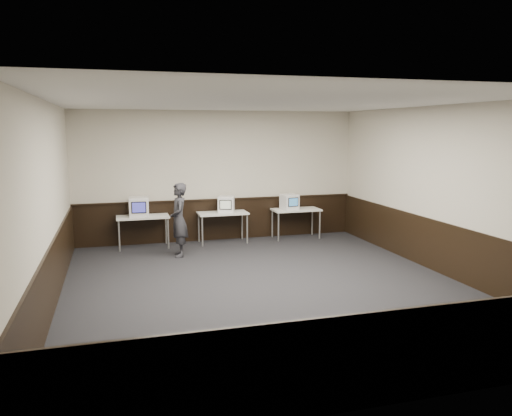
{
  "coord_description": "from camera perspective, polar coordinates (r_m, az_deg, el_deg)",
  "views": [
    {
      "loc": [
        -2.51,
        -8.1,
        2.75
      ],
      "look_at": [
        0.27,
        1.6,
        1.15
      ],
      "focal_mm": 35.0,
      "sensor_mm": 36.0,
      "label": 1
    }
  ],
  "objects": [
    {
      "name": "wainscot_right",
      "position": [
        10.32,
        20.02,
        -4.14
      ],
      "size": [
        0.04,
        7.98,
        1.0
      ],
      "primitive_type": "cube",
      "color": "black",
      "rests_on": "right_wall"
    },
    {
      "name": "right_wall",
      "position": [
        10.15,
        20.45,
        1.93
      ],
      "size": [
        0.0,
        8.0,
        8.0
      ],
      "primitive_type": "plane",
      "rotation": [
        1.57,
        0.0,
        -1.57
      ],
      "color": "beige",
      "rests_on": "ground"
    },
    {
      "name": "person",
      "position": [
        10.94,
        -8.81,
        -1.35
      ],
      "size": [
        0.4,
        0.6,
        1.6
      ],
      "primitive_type": "imported",
      "rotation": [
        0.0,
        0.0,
        -1.6
      ],
      "color": "#28282E",
      "rests_on": "ground"
    },
    {
      "name": "desk_center",
      "position": [
        12.15,
        -3.83,
        -0.83
      ],
      "size": [
        1.2,
        0.6,
        0.75
      ],
      "color": "silver",
      "rests_on": "ground"
    },
    {
      "name": "emac_left",
      "position": [
        11.83,
        -13.25,
        0.12
      ],
      "size": [
        0.46,
        0.5,
        0.44
      ],
      "rotation": [
        0.0,
        0.0,
        -0.05
      ],
      "color": "white",
      "rests_on": "desk_left"
    },
    {
      "name": "desk_right",
      "position": [
        12.68,
        4.6,
        -0.42
      ],
      "size": [
        1.2,
        0.6,
        0.75
      ],
      "color": "silver",
      "rests_on": "ground"
    },
    {
      "name": "wainscot_back",
      "position": [
        12.54,
        -4.19,
        -1.35
      ],
      "size": [
        6.98,
        0.04,
        1.0
      ],
      "primitive_type": "cube",
      "color": "black",
      "rests_on": "back_wall"
    },
    {
      "name": "wainscot_left",
      "position": [
        8.47,
        -22.14,
        -7.09
      ],
      "size": [
        0.04,
        7.98,
        1.0
      ],
      "primitive_type": "cube",
      "color": "black",
      "rests_on": "left_wall"
    },
    {
      "name": "wainscot_front",
      "position": [
        5.33,
        14.44,
        -16.3
      ],
      "size": [
        6.98,
        0.04,
        1.0
      ],
      "primitive_type": "cube",
      "color": "black",
      "rests_on": "front_wall"
    },
    {
      "name": "desk_left",
      "position": [
        11.9,
        -12.81,
        -1.24
      ],
      "size": [
        1.2,
        0.6,
        0.75
      ],
      "color": "silver",
      "rests_on": "ground"
    },
    {
      "name": "wainscot_rail",
      "position": [
        12.44,
        -4.19,
        0.99
      ],
      "size": [
        6.98,
        0.06,
        0.04
      ],
      "primitive_type": "cube",
      "color": "black",
      "rests_on": "wainscot_back"
    },
    {
      "name": "front_wall",
      "position": [
        4.94,
        15.06,
        -4.77
      ],
      "size": [
        7.0,
        0.0,
        7.0
      ],
      "primitive_type": "plane",
      "rotation": [
        -1.57,
        0.0,
        0.0
      ],
      "color": "beige",
      "rests_on": "ground"
    },
    {
      "name": "emac_center",
      "position": [
        12.13,
        -3.42,
        0.42
      ],
      "size": [
        0.49,
        0.5,
        0.39
      ],
      "rotation": [
        0.0,
        0.0,
        -0.31
      ],
      "color": "white",
      "rests_on": "desk_center"
    },
    {
      "name": "ceiling",
      "position": [
        8.49,
        1.24,
        12.04
      ],
      "size": [
        8.0,
        8.0,
        0.0
      ],
      "primitive_type": "plane",
      "rotation": [
        3.14,
        0.0,
        0.0
      ],
      "color": "white",
      "rests_on": "back_wall"
    },
    {
      "name": "left_wall",
      "position": [
        8.25,
        -22.73,
        0.28
      ],
      "size": [
        0.0,
        8.0,
        8.0
      ],
      "primitive_type": "plane",
      "rotation": [
        1.57,
        0.0,
        1.57
      ],
      "color": "beige",
      "rests_on": "ground"
    },
    {
      "name": "floor",
      "position": [
        8.92,
        1.17,
        -8.96
      ],
      "size": [
        8.0,
        8.0,
        0.0
      ],
      "primitive_type": "plane",
      "color": "black",
      "rests_on": "ground"
    },
    {
      "name": "back_wall",
      "position": [
        12.41,
        -4.26,
        3.67
      ],
      "size": [
        7.0,
        0.0,
        7.0
      ],
      "primitive_type": "plane",
      "rotation": [
        1.57,
        0.0,
        0.0
      ],
      "color": "beige",
      "rests_on": "ground"
    },
    {
      "name": "emac_right",
      "position": [
        12.58,
        3.84,
        0.71
      ],
      "size": [
        0.44,
        0.45,
        0.38
      ],
      "rotation": [
        0.0,
        0.0,
        0.16
      ],
      "color": "white",
      "rests_on": "desk_right"
    }
  ]
}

